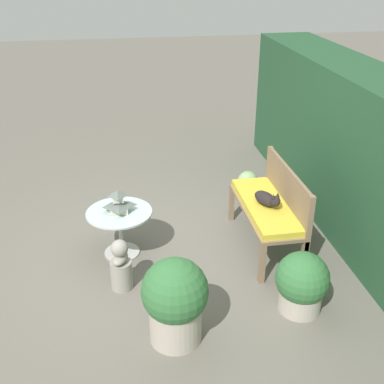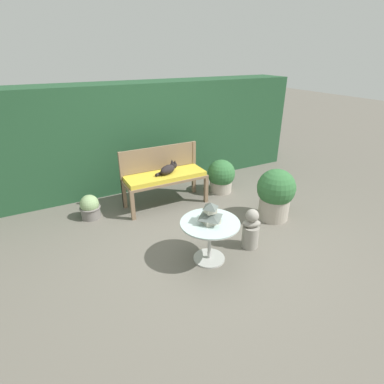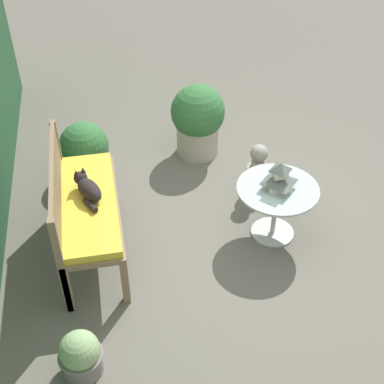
% 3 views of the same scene
% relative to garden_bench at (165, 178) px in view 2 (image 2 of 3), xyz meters
% --- Properties ---
extents(ground, '(30.00, 30.00, 0.00)m').
position_rel_garden_bench_xyz_m(ground, '(0.04, -1.24, -0.49)').
color(ground, '#666056').
extents(foliage_hedge_back, '(6.40, 0.80, 1.91)m').
position_rel_garden_bench_xyz_m(foliage_hedge_back, '(0.04, 1.21, 0.46)').
color(foliage_hedge_back, '#234C2D').
rests_on(foliage_hedge_back, ground).
extents(garden_bench, '(1.38, 0.51, 0.57)m').
position_rel_garden_bench_xyz_m(garden_bench, '(0.00, 0.00, 0.00)').
color(garden_bench, '#7F664C').
rests_on(garden_bench, ground).
extents(bench_backrest, '(1.38, 0.06, 0.97)m').
position_rel_garden_bench_xyz_m(bench_backrest, '(0.00, 0.23, 0.21)').
color(bench_backrest, '#7F664C').
rests_on(bench_backrest, ground).
extents(cat, '(0.42, 0.27, 0.20)m').
position_rel_garden_bench_xyz_m(cat, '(0.06, -0.01, 0.16)').
color(cat, black).
rests_on(cat, garden_bench).
extents(patio_table, '(0.73, 0.73, 0.54)m').
position_rel_garden_bench_xyz_m(patio_table, '(-0.12, -1.63, -0.06)').
color(patio_table, '#B7B7B2').
rests_on(patio_table, ground).
extents(pagoda_birdhouse, '(0.26, 0.26, 0.27)m').
position_rel_garden_bench_xyz_m(pagoda_birdhouse, '(-0.12, -1.63, 0.17)').
color(pagoda_birdhouse, beige).
rests_on(pagoda_birdhouse, patio_table).
extents(garden_bust, '(0.28, 0.22, 0.56)m').
position_rel_garden_bench_xyz_m(garden_bust, '(0.51, -1.66, -0.23)').
color(garden_bust, gray).
rests_on(garden_bust, ground).
extents(potted_plant_hedge_corner, '(0.51, 0.51, 0.62)m').
position_rel_garden_bench_xyz_m(potted_plant_hedge_corner, '(1.12, 0.02, -0.19)').
color(potted_plant_hedge_corner, '#ADA393').
rests_on(potted_plant_hedge_corner, ground).
extents(potted_plant_path_edge, '(0.58, 0.58, 0.81)m').
position_rel_garden_bench_xyz_m(potted_plant_path_edge, '(1.31, -1.21, -0.07)').
color(potted_plant_path_edge, '#ADA393').
rests_on(potted_plant_path_edge, ground).
extents(potted_plant_table_far, '(0.32, 0.32, 0.39)m').
position_rel_garden_bench_xyz_m(potted_plant_table_far, '(-1.24, 0.15, -0.31)').
color(potted_plant_table_far, slate).
rests_on(potted_plant_table_far, ground).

